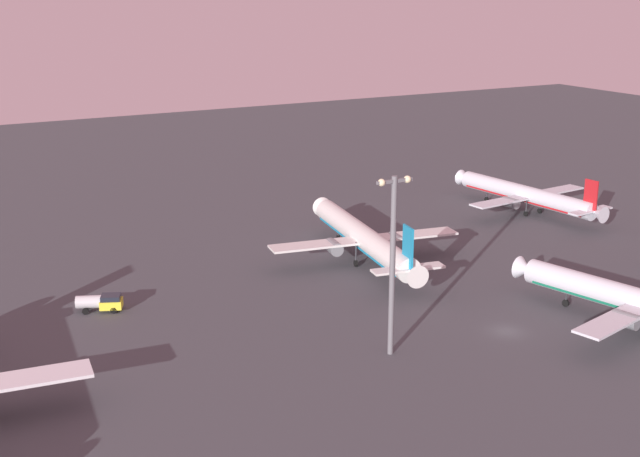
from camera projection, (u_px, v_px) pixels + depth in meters
name	position (u px, v px, depth m)	size (l,w,h in m)	color
ground_plane	(507.00, 331.00, 110.74)	(416.00, 416.00, 0.00)	#424449
airplane_near_gate	(364.00, 238.00, 137.36)	(32.25, 41.25, 10.61)	silver
airplane_taxiway_distant	(527.00, 195.00, 166.74)	(29.25, 37.50, 9.62)	silver
fuel_truck	(101.00, 302.00, 117.21)	(6.62, 4.36, 2.35)	yellow
apron_light_central	(393.00, 253.00, 100.45)	(4.80, 0.90, 22.57)	slate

